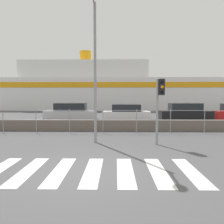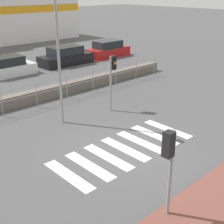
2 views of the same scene
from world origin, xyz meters
TOP-DOWN VIEW (x-y plane):
  - ground_plane at (0.00, 0.00)m, footprint 160.00×160.00m
  - sidewalk_brick at (0.00, -4.10)m, footprint 24.00×1.80m
  - crosswalk at (0.09, 0.00)m, footprint 5.85×2.40m
  - seawall at (0.00, 7.24)m, footprint 21.16×0.55m
  - harbor_fence at (-0.00, 6.37)m, footprint 19.08×0.04m
  - traffic_light_near at (-1.93, -3.48)m, footprint 0.34×0.32m
  - traffic_light_far at (2.59, 3.38)m, footprint 0.34×0.32m
  - streetlamp at (-0.19, 3.55)m, footprint 0.32×1.34m
  - parked_car_white at (1.65, 13.42)m, footprint 4.15×1.74m
  - parked_car_black at (6.84, 13.42)m, footprint 4.41×1.80m
  - parked_car_red at (11.49, 13.42)m, footprint 4.14×1.70m

SIDE VIEW (x-z plane):
  - ground_plane at x=0.00m, z-range 0.00..0.00m
  - crosswalk at x=0.09m, z-range 0.00..0.01m
  - sidewalk_brick at x=0.00m, z-range 0.00..0.12m
  - seawall at x=0.00m, z-range 0.00..0.64m
  - parked_car_white at x=1.65m, z-range -0.10..1.26m
  - parked_car_red at x=11.49m, z-range -0.11..1.33m
  - parked_car_black at x=6.84m, z-range -0.11..1.36m
  - harbor_fence at x=0.00m, z-range 0.20..1.55m
  - traffic_light_near at x=-1.93m, z-range 0.62..3.26m
  - traffic_light_far at x=2.59m, z-range 0.66..3.46m
  - streetlamp at x=-0.19m, z-range 0.75..6.87m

